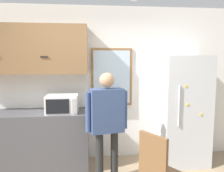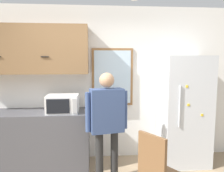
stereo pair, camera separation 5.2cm
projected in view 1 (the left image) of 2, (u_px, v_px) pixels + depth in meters
back_wall at (96, 84)px, 3.90m from camera, size 6.00×0.06×2.70m
counter at (25, 141)px, 3.54m from camera, size 2.05×0.63×0.94m
upper_cabinets at (23, 49)px, 3.51m from camera, size 2.05×0.38×0.79m
microwave at (62, 104)px, 3.46m from camera, size 0.49×0.40×0.28m
person at (107, 116)px, 3.10m from camera, size 0.61×0.31×1.60m
refrigerator at (183, 110)px, 3.74m from camera, size 0.77×0.67×1.84m
chair at (158, 170)px, 2.48m from camera, size 0.57×0.57×0.97m
window at (112, 77)px, 3.87m from camera, size 0.73×0.05×1.01m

